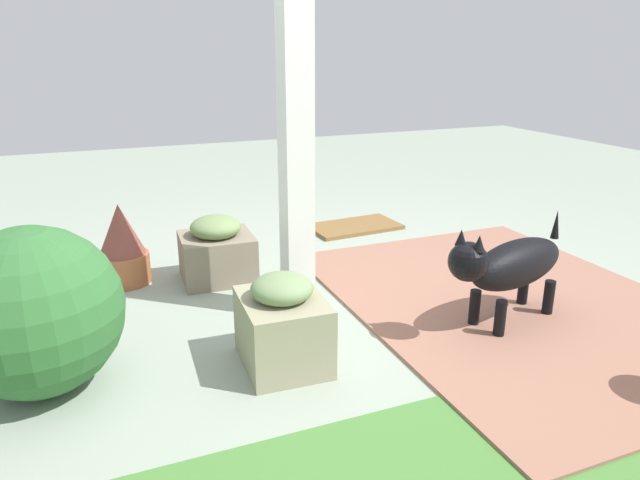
% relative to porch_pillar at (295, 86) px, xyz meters
% --- Properties ---
extents(ground_plane, '(12.00, 12.00, 0.00)m').
position_rel_porch_pillar_xyz_m(ground_plane, '(-0.27, -0.01, -1.21)').
color(ground_plane, gray).
extents(brick_path, '(1.80, 2.40, 0.02)m').
position_rel_porch_pillar_xyz_m(brick_path, '(-1.17, 0.37, -1.21)').
color(brick_path, '#966552').
rests_on(brick_path, ground).
extents(porch_pillar, '(0.15, 0.15, 2.43)m').
position_rel_porch_pillar_xyz_m(porch_pillar, '(0.00, 0.00, 0.00)').
color(porch_pillar, white).
rests_on(porch_pillar, ground).
extents(stone_planter_nearest, '(0.46, 0.42, 0.41)m').
position_rel_porch_pillar_xyz_m(stone_planter_nearest, '(0.30, -0.64, -1.03)').
color(stone_planter_nearest, gray).
rests_on(stone_planter_nearest, ground).
extents(stone_planter_mid, '(0.38, 0.45, 0.44)m').
position_rel_porch_pillar_xyz_m(stone_planter_mid, '(0.25, 0.49, -1.02)').
color(stone_planter_mid, gray).
rests_on(stone_planter_mid, ground).
extents(round_shrub, '(0.72, 0.72, 0.72)m').
position_rel_porch_pillar_xyz_m(round_shrub, '(1.26, 0.29, -0.85)').
color(round_shrub, '#2F6630').
rests_on(round_shrub, ground).
extents(terracotta_pot_spiky, '(0.31, 0.31, 0.50)m').
position_rel_porch_pillar_xyz_m(terracotta_pot_spiky, '(0.85, -0.80, -0.98)').
color(terracotta_pot_spiky, '#AB5F39').
rests_on(terracotta_pot_spiky, ground).
extents(dog, '(0.84, 0.39, 0.58)m').
position_rel_porch_pillar_xyz_m(dog, '(-0.96, 0.55, -0.88)').
color(dog, black).
rests_on(dog, ground).
extents(doormat, '(0.74, 0.45, 0.03)m').
position_rel_porch_pillar_xyz_m(doormat, '(-0.96, -1.28, -1.20)').
color(doormat, brown).
rests_on(doormat, ground).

